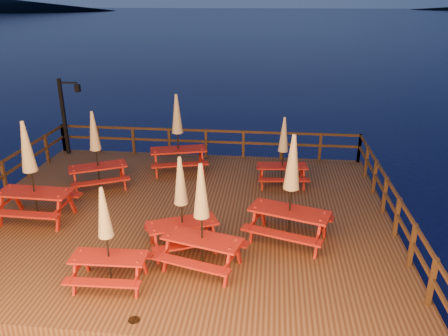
% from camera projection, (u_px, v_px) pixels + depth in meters
% --- Properties ---
extents(ground, '(500.00, 500.00, 0.00)m').
position_uv_depth(ground, '(182.00, 224.00, 12.92)').
color(ground, black).
rests_on(ground, ground).
extents(deck, '(12.00, 10.00, 0.40)m').
position_uv_depth(deck, '(182.00, 218.00, 12.85)').
color(deck, '#442615').
rests_on(deck, ground).
extents(deck_piles, '(11.44, 9.44, 1.40)m').
position_uv_depth(deck_piles, '(182.00, 233.00, 13.03)').
color(deck_piles, '#362011').
rests_on(deck_piles, ground).
extents(railing, '(11.80, 9.75, 1.10)m').
position_uv_depth(railing, '(192.00, 166.00, 14.14)').
color(railing, '#362011').
rests_on(railing, deck).
extents(lamp_post, '(0.85, 0.18, 3.00)m').
position_uv_depth(lamp_post, '(67.00, 110.00, 16.88)').
color(lamp_post, black).
rests_on(lamp_post, deck).
extents(picnic_table_0, '(2.41, 2.18, 2.86)m').
position_uv_depth(picnic_table_0, '(291.00, 188.00, 10.77)').
color(picnic_table_0, maroon).
rests_on(picnic_table_0, deck).
extents(picnic_table_1, '(2.33, 2.09, 2.80)m').
position_uv_depth(picnic_table_1, '(178.00, 132.00, 15.26)').
color(picnic_table_1, maroon).
rests_on(picnic_table_1, deck).
extents(picnic_table_2, '(2.05, 1.70, 2.88)m').
position_uv_depth(picnic_table_2, '(30.00, 170.00, 11.82)').
color(picnic_table_2, maroon).
rests_on(picnic_table_2, deck).
extents(picnic_table_3, '(1.77, 1.51, 2.33)m').
position_uv_depth(picnic_table_3, '(283.00, 151.00, 14.19)').
color(picnic_table_3, maroon).
rests_on(picnic_table_3, deck).
extents(picnic_table_4, '(2.14, 1.99, 2.45)m').
position_uv_depth(picnic_table_4, '(181.00, 203.00, 10.48)').
color(picnic_table_4, maroon).
rests_on(picnic_table_4, deck).
extents(picnic_table_5, '(2.29, 2.15, 2.59)m').
position_uv_depth(picnic_table_5, '(96.00, 149.00, 13.92)').
color(picnic_table_5, maroon).
rests_on(picnic_table_5, deck).
extents(picnic_table_6, '(2.14, 1.92, 2.59)m').
position_uv_depth(picnic_table_6, '(202.00, 216.00, 9.70)').
color(picnic_table_6, maroon).
rests_on(picnic_table_6, deck).
extents(picnic_table_7, '(1.66, 1.39, 2.31)m').
position_uv_depth(picnic_table_7, '(106.00, 236.00, 9.17)').
color(picnic_table_7, maroon).
rests_on(picnic_table_7, deck).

